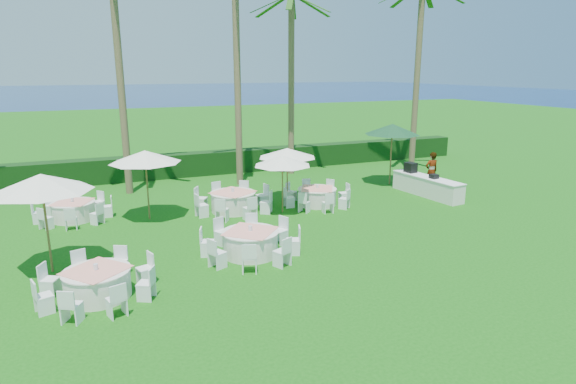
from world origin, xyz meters
The scene contains 19 objects.
ground centered at (0.00, 0.00, 0.00)m, with size 120.00×120.00×0.00m, color #11520E.
hedge centered at (0.00, 12.00, 0.60)m, with size 34.00×1.00×1.20m, color black.
ocean centered at (0.00, 102.00, 0.00)m, with size 260.00×260.00×0.00m, color #071B4A.
banquet_table_a centered at (-4.62, -1.13, 0.38)m, with size 2.82×2.82×0.88m.
banquet_table_b centered at (-0.25, 0.08, 0.40)m, with size 2.96×2.96×0.92m.
banquet_table_d centered at (-5.25, 5.96, 0.37)m, with size 2.76×2.76×0.85m.
banquet_table_e centered at (0.58, 4.73, 0.41)m, with size 3.13×3.13×0.95m.
banquet_table_f centered at (4.05, 4.28, 0.37)m, with size 2.82×2.82×0.86m.
umbrella_a centered at (-5.75, 1.01, 2.54)m, with size 2.65×2.65×2.79m.
umbrella_b centered at (2.33, 3.85, 2.06)m, with size 2.24×2.24×2.26m.
umbrella_c centered at (-2.62, 4.99, 2.38)m, with size 2.60×2.60×2.61m.
umbrella_d centered at (3.12, 5.27, 2.09)m, with size 2.44×2.44×2.29m.
umbrella_green centered at (8.96, 6.22, 2.69)m, with size 2.65×2.65×2.95m.
buffet_table centered at (9.22, 3.78, 0.46)m, with size 1.19×3.75×1.31m.
staff_person centered at (10.09, 4.57, 0.89)m, with size 0.65×0.42×1.77m, color gray.
palm_b centered at (-2.95, 9.34, 5.44)m, with size 4.25×4.37×9.93m.
palm_c centered at (2.21, 9.09, 6.48)m, with size 4.37×4.25×11.99m.
palm_d centered at (5.52, 10.45, 5.01)m, with size 4.41×4.06×9.10m.
palm_e centered at (11.87, 8.40, 5.32)m, with size 4.21×4.39×9.72m.
Camera 1 is at (-4.51, -13.00, 5.48)m, focal length 30.00 mm.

